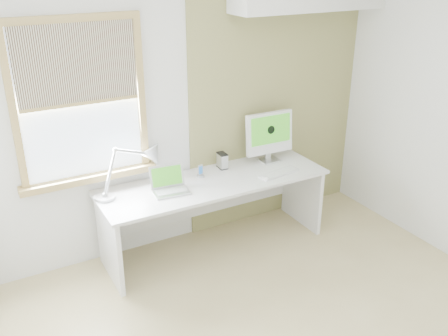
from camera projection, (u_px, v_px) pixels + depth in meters
room at (300, 182)px, 3.31m from camera, size 4.04×3.54×2.64m
accent_wall at (276, 100)px, 5.14m from camera, size 2.00×0.02×2.60m
window at (81, 103)px, 4.14m from camera, size 1.20×0.14×1.42m
desk at (211, 196)px, 4.80m from camera, size 2.20×0.70×0.73m
desk_lamp at (145, 162)px, 4.51m from camera, size 0.79×0.40×0.43m
laptop at (169, 185)px, 4.46m from camera, size 0.34×0.28×0.22m
phone_dock at (200, 173)px, 4.73m from camera, size 0.08×0.08×0.13m
external_drive at (222, 161)px, 4.92m from camera, size 0.08×0.12×0.16m
imac at (269, 134)px, 5.02m from camera, size 0.52×0.17×0.51m
keyboard at (279, 173)px, 4.81m from camera, size 0.45×0.19×0.02m
mouse at (266, 178)px, 4.69m from camera, size 0.06×0.10×0.03m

